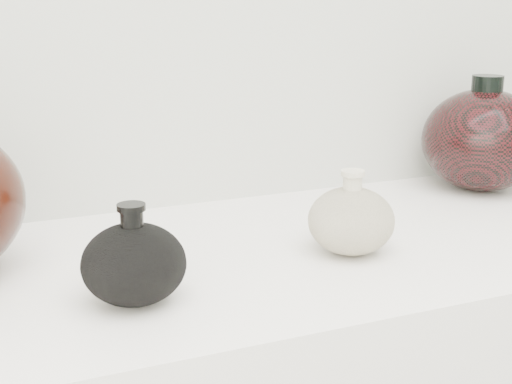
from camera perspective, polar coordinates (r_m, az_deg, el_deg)
name	(u,v)px	position (r m, az deg, el deg)	size (l,w,h in m)	color
black_gourd_vase	(134,263)	(0.81, -9.74, -5.63)	(0.12, 0.12, 0.12)	black
cream_gourd_vase	(351,220)	(0.96, 7.62, -2.23)	(0.14, 0.14, 0.11)	beige
right_round_pot	(483,140)	(1.32, 17.68, 4.02)	(0.21, 0.21, 0.20)	black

